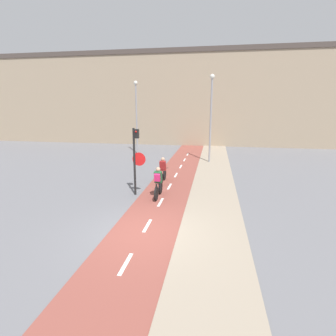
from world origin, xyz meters
name	(u,v)px	position (x,y,z in m)	size (l,w,h in m)	color
ground_plane	(144,232)	(0.00, 0.00, 0.00)	(120.00, 120.00, 0.00)	slate
bike_lane	(144,232)	(0.00, 0.01, 0.01)	(2.47, 60.00, 0.02)	brown
sidewalk_strip	(212,237)	(2.44, 0.00, 0.03)	(2.40, 60.00, 0.05)	gray
building_row_background	(195,99)	(0.00, 23.64, 5.22)	(60.00, 5.20, 10.42)	gray
traffic_light_pole	(136,155)	(-1.42, 3.90, 2.09)	(0.67, 0.25, 3.39)	black
street_lamp_far	(136,110)	(-4.74, 15.26, 4.05)	(0.36, 0.36, 6.60)	gray
street_lamp_sidewalk	(211,110)	(2.05, 12.46, 4.12)	(0.36, 0.36, 6.73)	gray
cyclist_near	(158,183)	(-0.25, 3.68, 0.73)	(0.46, 1.73, 1.55)	black
cyclist_far	(163,171)	(-0.52, 6.28, 0.67)	(0.46, 1.67, 1.52)	black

